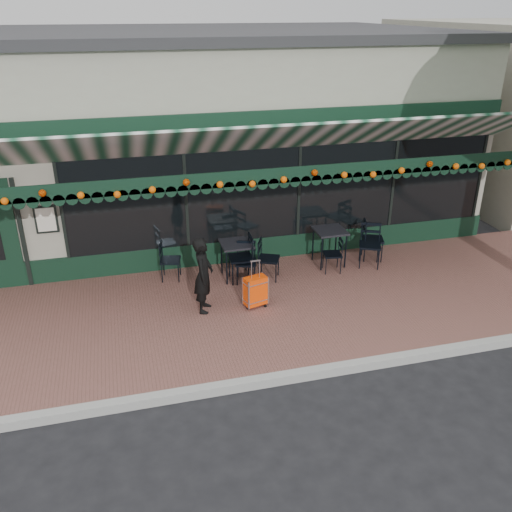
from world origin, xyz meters
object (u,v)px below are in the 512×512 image
object	(u,v)px
cafe_table_b	(236,246)
chair_a_left	(332,255)
chair_a_right	(373,240)
chair_b_left	(241,258)
chair_a_front	(370,246)
cafe_table_a	(330,233)
chair_b_front	(246,263)
chair_b_right	(269,259)
chair_solo	(170,261)
woman	(203,275)
suitcase	(255,291)

from	to	relation	value
cafe_table_b	chair_a_left	xyz separation A→B (m)	(1.98, -0.22, -0.31)
cafe_table_b	chair_a_right	bearing A→B (deg)	2.53
chair_a_left	chair_b_left	distance (m)	1.94
cafe_table_b	chair_a_front	size ratio (longest dim) A/B	0.83
chair_a_right	cafe_table_a	bearing A→B (deg)	108.02
chair_b_left	chair_b_front	distance (m)	0.14
chair_b_left	chair_b_right	distance (m)	0.57
cafe_table_a	chair_a_left	xyz separation A→B (m)	(-0.07, -0.35, -0.33)
cafe_table_b	chair_solo	xyz separation A→B (m)	(-1.30, 0.27, -0.28)
woman	chair_b_front	xyz separation A→B (m)	(0.99, 0.90, -0.29)
chair_b_right	chair_solo	xyz separation A→B (m)	(-1.92, 0.48, -0.02)
cafe_table_a	chair_a_right	distance (m)	1.05
woman	chair_b_left	bearing A→B (deg)	-24.11
cafe_table_a	chair_a_right	bearing A→B (deg)	0.27
cafe_table_b	cafe_table_a	bearing A→B (deg)	3.65
chair_b_left	chair_b_front	world-z (taller)	chair_b_left
cafe_table_b	suitcase	bearing A→B (deg)	-86.71
woman	chair_a_left	distance (m)	3.00
chair_b_right	chair_solo	size ratio (longest dim) A/B	1.05
chair_a_left	chair_a_front	xyz separation A→B (m)	(0.86, 0.05, 0.09)
chair_a_right	chair_b_right	bearing A→B (deg)	115.81
chair_b_left	chair_solo	distance (m)	1.42
suitcase	chair_a_left	xyz separation A→B (m)	(1.91, 1.02, 0.06)
chair_b_left	chair_solo	xyz separation A→B (m)	(-1.35, 0.41, -0.08)
suitcase	chair_b_left	size ratio (longest dim) A/B	0.96
chair_b_left	chair_b_front	size ratio (longest dim) A/B	1.16
woman	cafe_table_a	bearing A→B (deg)	-48.11
chair_b_front	cafe_table_a	bearing A→B (deg)	26.65
cafe_table_a	chair_b_front	world-z (taller)	chair_b_front
chair_b_right	chair_b_front	world-z (taller)	chair_b_right
suitcase	chair_b_front	world-z (taller)	suitcase
woman	chair_a_left	bearing A→B (deg)	-53.88
suitcase	chair_b_left	xyz separation A→B (m)	(-0.02, 1.10, 0.17)
cafe_table_b	chair_b_front	bearing A→B (deg)	-58.94
cafe_table_a	chair_b_right	size ratio (longest dim) A/B	0.92
cafe_table_b	chair_a_left	bearing A→B (deg)	-6.45
cafe_table_a	chair_a_left	size ratio (longest dim) A/B	1.04
chair_a_right	chair_solo	distance (m)	4.37
suitcase	chair_a_right	world-z (taller)	suitcase
woman	chair_b_right	distance (m)	1.76
woman	chair_b_left	xyz separation A→B (m)	(0.91, 0.99, -0.22)
chair_b_right	chair_b_front	xyz separation A→B (m)	(-0.48, -0.02, -0.01)
chair_b_left	chair_b_right	size ratio (longest dim) A/B	1.14
chair_a_front	chair_b_right	distance (m)	2.23
woman	chair_b_front	bearing A→B (deg)	-29.45
chair_a_left	cafe_table_a	bearing A→B (deg)	179.52
cafe_table_a	chair_a_front	distance (m)	0.89
chair_a_front	chair_b_left	world-z (taller)	chair_b_left
cafe_table_a	chair_solo	distance (m)	3.37
suitcase	chair_solo	distance (m)	2.05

